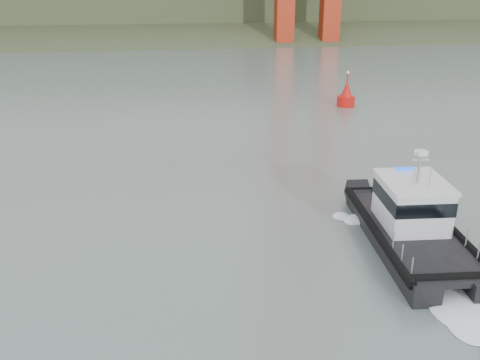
{
  "coord_description": "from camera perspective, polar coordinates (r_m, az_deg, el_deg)",
  "views": [
    {
      "loc": [
        -2.06,
        -17.8,
        12.84
      ],
      "look_at": [
        1.39,
        7.82,
        2.4
      ],
      "focal_mm": 40.0,
      "sensor_mm": 36.0,
      "label": 1
    }
  ],
  "objects": [
    {
      "name": "ground",
      "position": [
        22.04,
        -0.89,
        -13.64
      ],
      "size": [
        400.0,
        400.0,
        0.0
      ],
      "primitive_type": "plane",
      "color": "slate",
      "rests_on": "ground"
    },
    {
      "name": "nav_buoy",
      "position": [
        53.54,
        11.26,
        8.74
      ],
      "size": [
        1.73,
        1.73,
        3.6
      ],
      "color": "red",
      "rests_on": "ground"
    },
    {
      "name": "patrol_boat",
      "position": [
        27.37,
        17.89,
        -4.2
      ],
      "size": [
        4.37,
        10.53,
        5.01
      ],
      "rotation": [
        0.0,
        0.0,
        -0.06
      ],
      "color": "black",
      "rests_on": "ground"
    }
  ]
}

